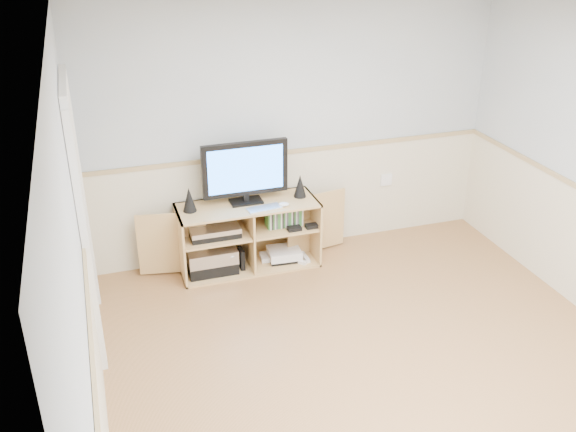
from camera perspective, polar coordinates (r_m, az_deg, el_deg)
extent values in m
cube|color=tan|center=(4.89, 9.08, -14.57)|extent=(4.00, 4.50, 0.02)
cube|color=white|center=(3.80, 11.78, 15.90)|extent=(4.00, 4.50, 0.02)
cube|color=silver|center=(3.77, -18.10, -5.52)|extent=(0.02, 4.50, 2.50)
cube|color=silver|center=(6.12, 0.47, 7.88)|extent=(4.00, 0.02, 2.50)
cube|color=beige|center=(6.37, 0.49, 1.40)|extent=(4.00, 0.01, 1.00)
cube|color=tan|center=(6.17, 0.53, 5.78)|extent=(4.00, 0.02, 0.04)
cube|color=silver|center=(5.04, -17.78, -0.54)|extent=(0.03, 0.82, 2.00)
cube|color=tan|center=(6.23, -3.46, -4.31)|extent=(1.31, 0.49, 0.02)
cube|color=tan|center=(5.94, -3.62, 0.95)|extent=(1.31, 0.49, 0.02)
cube|color=tan|center=(5.98, -9.54, -2.60)|extent=(0.02, 0.49, 0.65)
cube|color=tan|center=(6.25, 2.19, -0.90)|extent=(0.02, 0.49, 0.65)
cube|color=tan|center=(6.29, -4.09, -0.80)|extent=(1.31, 0.02, 0.65)
cube|color=tan|center=(6.08, -3.54, -1.74)|extent=(0.02, 0.47, 0.61)
cube|color=tan|center=(6.00, -6.59, -1.71)|extent=(0.63, 0.45, 0.02)
cube|color=tan|center=(6.14, -0.59, -0.85)|extent=(0.63, 0.45, 0.02)
cube|color=tan|center=(6.03, -10.24, -2.40)|extent=(0.63, 0.13, 0.61)
cube|color=tan|center=(6.33, 2.54, -0.57)|extent=(0.63, 0.13, 0.61)
cube|color=black|center=(5.98, -3.75, 1.32)|extent=(0.30, 0.18, 0.02)
cube|color=black|center=(5.96, -3.76, 1.67)|extent=(0.05, 0.04, 0.06)
cube|color=black|center=(5.85, -3.84, 4.21)|extent=(0.80, 0.05, 0.51)
cube|color=blue|center=(5.83, -3.77, 4.12)|extent=(0.70, 0.01, 0.42)
cone|color=black|center=(5.82, -8.77, 1.45)|extent=(0.12, 0.12, 0.23)
cone|color=black|center=(6.05, 1.08, 2.70)|extent=(0.12, 0.12, 0.22)
cube|color=silver|center=(5.84, -2.13, 0.70)|extent=(0.33, 0.17, 0.01)
ellipsoid|color=white|center=(5.89, -0.38, 1.05)|extent=(0.11, 0.09, 0.04)
cube|color=black|center=(6.13, -6.81, -4.30)|extent=(0.46, 0.34, 0.11)
cube|color=silver|center=(6.08, -6.87, -3.32)|extent=(0.46, 0.34, 0.13)
cube|color=black|center=(5.98, -6.60, -1.42)|extent=(0.46, 0.32, 0.05)
cube|color=silver|center=(5.96, -6.63, -1.01)|extent=(0.46, 0.32, 0.05)
cube|color=black|center=(6.12, -4.17, -3.77)|extent=(0.04, 0.14, 0.20)
cube|color=white|center=(6.29, -1.53, -3.61)|extent=(0.22, 0.17, 0.05)
cube|color=black|center=(6.29, -0.35, -3.72)|extent=(0.32, 0.26, 0.03)
cube|color=white|center=(6.26, -0.35, -3.28)|extent=(0.33, 0.28, 0.08)
cube|color=white|center=(6.28, 1.62, -3.78)|extent=(0.04, 0.14, 0.03)
cube|color=white|center=(6.40, 0.97, -3.14)|extent=(0.09, 0.15, 0.03)
cube|color=#3F8C3F|center=(6.08, -0.36, -0.02)|extent=(0.34, 0.14, 0.19)
cube|color=white|center=(6.68, 8.71, 3.21)|extent=(0.12, 0.03, 0.12)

